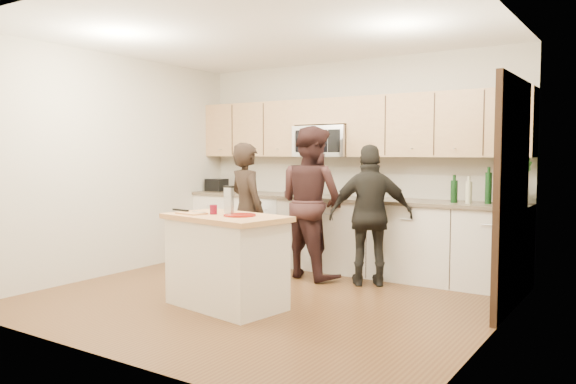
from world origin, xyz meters
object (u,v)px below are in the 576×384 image
Objects in this scene: toaster at (217,185)px; woman_right at (371,215)px; island at (226,261)px; woman_left at (247,210)px; woman_center at (311,202)px.

woman_right reaches higher than toaster.
woman_left reaches higher than island.
island is 0.80× the size of woman_left.
woman_right is (1.43, 0.41, -0.01)m from woman_left.
woman_center is (0.02, 1.58, 0.45)m from island.
woman_right reaches higher than island.
woman_center reaches higher than woman_right.
woman_center is at bearing -15.54° from toaster.
toaster reaches higher than island.
woman_center is at bearing -124.69° from woman_left.
toaster is at bearing -13.65° from woman_left.
island is 4.64× the size of toaster.
woman_left is 1.49m from woman_right.
woman_center reaches higher than toaster.
woman_center is 0.79m from woman_right.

